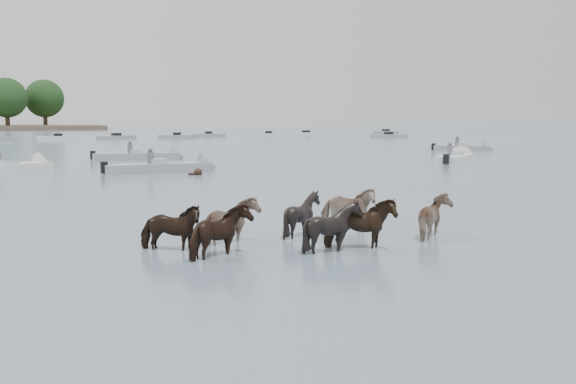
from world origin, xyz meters
name	(u,v)px	position (x,y,z in m)	size (l,w,h in m)	color
ground	(248,246)	(0.00, 0.00, 0.00)	(400.00, 400.00, 0.00)	slate
pony_herd	(305,224)	(1.33, -0.23, 0.46)	(7.90, 4.19, 1.34)	black
swimming_pony	(197,173)	(3.08, 18.17, 0.10)	(0.72, 0.44, 0.44)	black
motorboat_a	(20,168)	(-5.42, 23.52, 0.23)	(5.12, 3.80, 1.92)	silver
motorboat_b	(173,168)	(2.31, 20.52, 0.22)	(6.29, 1.88, 1.92)	gray
motorboat_c	(148,156)	(2.65, 31.12, 0.22)	(6.46, 2.32, 1.92)	gray
motorboat_d	(457,158)	(21.53, 21.65, 0.23)	(4.95, 4.68, 1.92)	silver
motorboat_e	(470,148)	(30.58, 32.25, 0.23)	(5.26, 3.93, 1.92)	gray
distant_flotilla	(82,137)	(0.93, 75.00, 0.26)	(106.92, 27.40, 0.93)	gray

